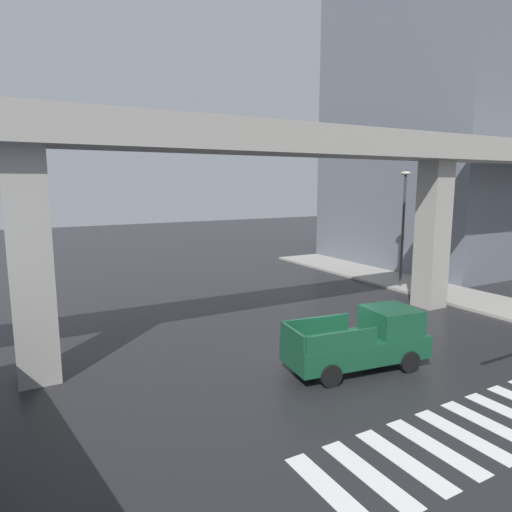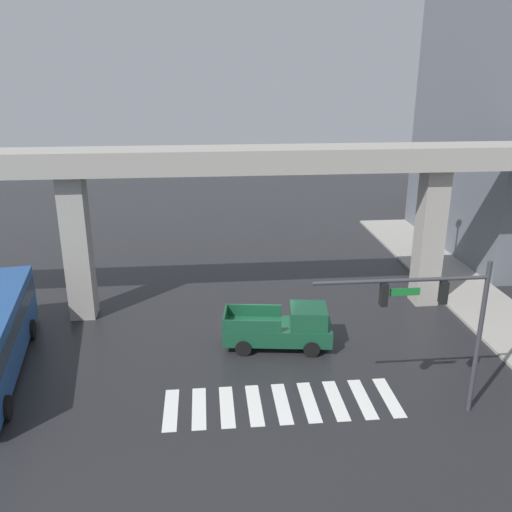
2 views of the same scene
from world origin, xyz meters
TOP-DOWN VIEW (x-y plane):
  - ground_plane at (0.00, 0.00)m, footprint 120.00×120.00m
  - crosswalk_stripes at (-0.00, -6.02)m, footprint 9.35×2.80m
  - elevated_overpass at (0.00, 3.13)m, footprint 51.43×2.53m
  - sidewalk_east at (12.56, 2.00)m, footprint 4.00×36.00m
  - pickup_truck at (0.75, -1.36)m, footprint 5.31×2.59m
  - street_lamp_mid_block at (11.36, 6.92)m, footprint 0.44×0.70m

SIDE VIEW (x-z plane):
  - ground_plane at x=0.00m, z-range 0.00..0.00m
  - crosswalk_stripes at x=0.00m, z-range 0.00..0.01m
  - sidewalk_east at x=12.56m, z-range 0.00..0.15m
  - pickup_truck at x=0.75m, z-range -0.05..2.03m
  - street_lamp_mid_block at x=11.36m, z-range 0.94..8.18m
  - elevated_overpass at x=0.00m, z-range 3.21..12.11m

